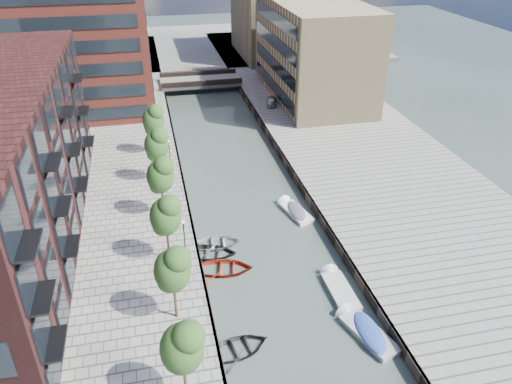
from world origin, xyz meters
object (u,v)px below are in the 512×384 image
object	(u,v)px
bridge	(200,81)
tree_3	(165,214)
sloop_1	(238,351)
car	(271,101)
tree_4	(160,174)
tree_2	(172,268)
tree_1	(182,346)
tree_5	(156,143)
sloop_4	(210,255)
sloop_3	(216,246)
motorboat_2	(337,287)
sloop_2	(224,271)
motorboat_3	(365,330)
motorboat_4	(294,211)
tree_6	(153,119)

from	to	relation	value
bridge	tree_3	bearing A→B (deg)	-100.25
sloop_1	car	distance (m)	46.55
tree_3	tree_4	size ratio (longest dim) A/B	1.00
tree_2	sloop_1	size ratio (longest dim) A/B	1.32
tree_1	tree_4	world-z (taller)	same
tree_5	car	size ratio (longest dim) A/B	1.73
sloop_4	tree_2	bearing A→B (deg)	172.73
bridge	car	xyz separation A→B (m)	(8.95, -12.76, 0.19)
tree_5	sloop_3	size ratio (longest dim) A/B	1.30
tree_2	tree_3	xyz separation A→B (m)	(0.00, 7.00, 0.00)
tree_3	motorboat_2	xyz separation A→B (m)	(12.75, -5.63, -5.21)
tree_4	motorboat_2	bearing A→B (deg)	-44.72
tree_4	sloop_3	xyz separation A→B (m)	(4.16, -4.77, -5.31)
car	tree_5	bearing A→B (deg)	-116.81
tree_2	sloop_1	bearing A→B (deg)	-40.30
tree_5	sloop_3	xyz separation A→B (m)	(4.16, -11.77, -5.31)
tree_5	sloop_4	size ratio (longest dim) A/B	1.25
car	tree_3	bearing A→B (deg)	-103.05
sloop_3	car	world-z (taller)	car
tree_3	sloop_2	size ratio (longest dim) A/B	1.21
tree_3	tree_5	size ratio (longest dim) A/B	1.00
tree_5	sloop_2	distance (m)	16.93
motorboat_3	tree_4	bearing A→B (deg)	126.38
tree_2	tree_5	distance (m)	21.00
sloop_4	motorboat_4	distance (m)	10.58
tree_2	car	bearing A→B (deg)	67.07
bridge	motorboat_2	bearing A→B (deg)	-85.38
tree_3	motorboat_2	size ratio (longest dim) A/B	1.19
tree_6	motorboat_2	xyz separation A→B (m)	(12.75, -26.63, -5.21)
tree_3	tree_6	bearing A→B (deg)	90.00
sloop_1	sloop_2	xyz separation A→B (m)	(0.47, 8.76, 0.00)
motorboat_3	sloop_4	bearing A→B (deg)	129.51
sloop_2	motorboat_3	xyz separation A→B (m)	(8.62, -9.06, 0.21)
sloop_3	motorboat_4	distance (m)	9.35
tree_4	sloop_2	size ratio (longest dim) A/B	1.21
tree_1	sloop_4	world-z (taller)	tree_1
tree_6	motorboat_3	world-z (taller)	tree_6
motorboat_3	car	world-z (taller)	car
tree_1	motorboat_2	distance (m)	16.12
sloop_3	motorboat_2	xyz separation A→B (m)	(8.59, -7.86, 0.10)
car	motorboat_3	bearing A→B (deg)	-81.81
tree_2	motorboat_3	bearing A→B (deg)	-15.33
tree_5	tree_6	distance (m)	7.00
tree_2	sloop_2	size ratio (longest dim) A/B	1.21
sloop_1	sloop_4	world-z (taller)	sloop_4
tree_4	sloop_3	bearing A→B (deg)	-48.85
tree_2	motorboat_4	world-z (taller)	tree_2
tree_4	sloop_1	xyz separation A→B (m)	(3.83, -17.25, -5.31)
sloop_3	motorboat_3	bearing A→B (deg)	-143.87
sloop_2	car	world-z (taller)	car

